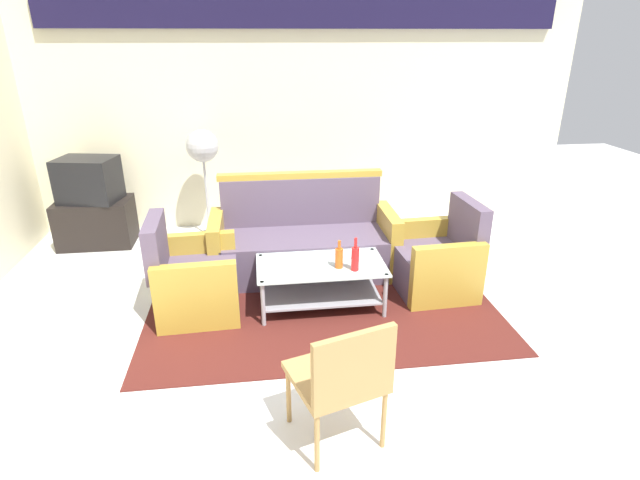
% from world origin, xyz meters
% --- Properties ---
extents(ground_plane, '(14.00, 14.00, 0.00)m').
position_xyz_m(ground_plane, '(0.00, 0.00, 0.00)').
color(ground_plane, white).
extents(wall_back, '(6.52, 0.19, 2.80)m').
position_xyz_m(wall_back, '(0.00, 3.05, 1.48)').
color(wall_back, beige).
rests_on(wall_back, ground).
extents(rug, '(3.02, 2.07, 0.01)m').
position_xyz_m(rug, '(-0.14, 0.88, 0.01)').
color(rug, '#511E19').
rests_on(rug, ground).
extents(couch, '(1.80, 0.75, 0.96)m').
position_xyz_m(couch, '(-0.23, 1.51, 0.32)').
color(couch, '#5B4C60').
rests_on(couch, rug).
extents(armchair_left, '(0.73, 0.79, 0.85)m').
position_xyz_m(armchair_left, '(-1.24, 0.88, 0.29)').
color(armchair_left, '#5B4C60').
rests_on(armchair_left, rug).
extents(armchair_right, '(0.73, 0.79, 0.85)m').
position_xyz_m(armchair_right, '(0.96, 0.98, 0.29)').
color(armchair_right, '#5B4C60').
rests_on(armchair_right, rug).
extents(coffee_table, '(1.10, 0.60, 0.40)m').
position_xyz_m(coffee_table, '(-0.15, 0.81, 0.27)').
color(coffee_table, silver).
rests_on(coffee_table, rug).
extents(bottle_orange, '(0.07, 0.07, 0.25)m').
position_xyz_m(bottle_orange, '(-0.01, 0.73, 0.50)').
color(bottle_orange, '#D85919').
rests_on(bottle_orange, coffee_table).
extents(bottle_red, '(0.06, 0.06, 0.29)m').
position_xyz_m(bottle_red, '(0.12, 0.66, 0.52)').
color(bottle_red, red).
rests_on(bottle_red, coffee_table).
extents(cup, '(0.08, 0.08, 0.10)m').
position_xyz_m(cup, '(0.19, 0.85, 0.46)').
color(cup, silver).
rests_on(cup, coffee_table).
extents(tv_stand, '(0.80, 0.50, 0.52)m').
position_xyz_m(tv_stand, '(-2.49, 2.55, 0.26)').
color(tv_stand, black).
rests_on(tv_stand, ground).
extents(television, '(0.68, 0.55, 0.48)m').
position_xyz_m(television, '(-2.49, 2.55, 0.76)').
color(television, black).
rests_on(television, tv_stand).
extents(pedestal_fan, '(0.36, 0.36, 1.27)m').
position_xyz_m(pedestal_fan, '(-1.24, 2.60, 1.01)').
color(pedestal_fan, '#2D2D33').
rests_on(pedestal_fan, ground).
extents(wicker_chair, '(0.60, 0.60, 0.84)m').
position_xyz_m(wicker_chair, '(-0.24, -0.80, 0.49)').
color(wicker_chair, '#AD844C').
rests_on(wicker_chair, ground).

